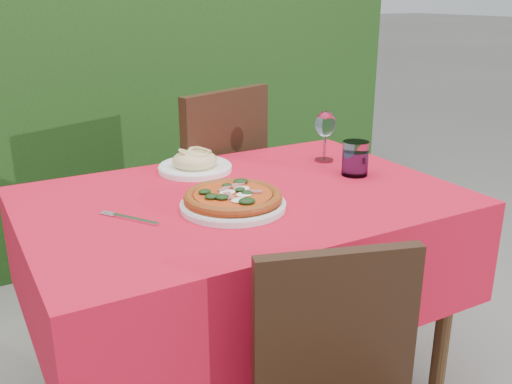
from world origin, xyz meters
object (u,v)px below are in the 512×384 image
chair_far (209,189)px  pizza_plate (233,200)px  pasta_plate (195,164)px  fork (135,219)px  water_glass (355,160)px  wine_glass (325,126)px

chair_far → pizza_plate: bearing=51.4°
pasta_plate → fork: 0.46m
water_glass → fork: 0.76m
pasta_plate → water_glass: bearing=-34.1°
fork → wine_glass: bearing=-17.1°
water_glass → pasta_plate: bearing=145.9°
pizza_plate → water_glass: (0.49, 0.08, 0.03)m
wine_glass → fork: wine_glass is taller
water_glass → wine_glass: 0.20m
water_glass → wine_glass: bearing=87.0°
pizza_plate → wine_glass: (0.50, 0.26, 0.10)m
pasta_plate → water_glass: water_glass is taller
pasta_plate → fork: (-0.32, -0.33, -0.02)m
pasta_plate → wine_glass: 0.48m
chair_far → water_glass: (0.25, -0.61, 0.24)m
chair_far → pizza_plate: chair_far is taller
pasta_plate → fork: size_ratio=1.23×
fork → pasta_plate: bearing=13.4°
chair_far → wine_glass: (0.26, -0.43, 0.32)m
pasta_plate → chair_far: bearing=58.9°
chair_far → pasta_plate: 0.43m
wine_glass → fork: 0.81m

